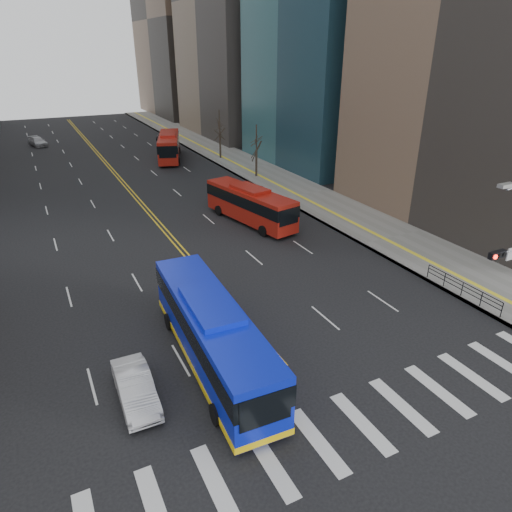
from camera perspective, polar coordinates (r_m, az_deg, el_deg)
ground at (r=21.80m, az=10.50°, el=-20.78°), size 220.00×220.00×0.00m
sidewalk_right at (r=64.88m, az=-0.77°, el=11.07°), size 7.00×130.00×0.15m
crosswalk at (r=21.80m, az=10.50°, el=-20.77°), size 26.70×4.00×0.01m
centerline at (r=69.19m, az=-17.98°, el=10.70°), size 0.55×100.00×0.01m
pedestrian_railing at (r=33.45m, az=24.41°, el=-3.52°), size 0.06×6.06×1.02m
street_trees at (r=47.53m, az=-22.91°, el=10.02°), size 35.20×47.20×7.60m
blue_bus at (r=24.04m, az=-5.49°, el=-9.39°), size 3.39×13.05×3.75m
red_bus_near at (r=43.37m, az=-0.75°, el=6.66°), size 4.68×11.31×3.50m
red_bus_far at (r=70.78m, az=-10.82°, el=13.50°), size 6.54×12.38×3.82m
car_white at (r=23.13m, az=-14.85°, el=-15.63°), size 1.66×4.55×1.49m
car_dark_mid at (r=51.58m, az=0.44°, el=8.09°), size 2.59×3.99×1.26m
car_silver at (r=87.82m, az=-25.63°, el=12.77°), size 3.23×5.32×1.44m
car_dark_far at (r=86.86m, az=-11.62°, el=14.42°), size 3.39×4.46×1.13m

